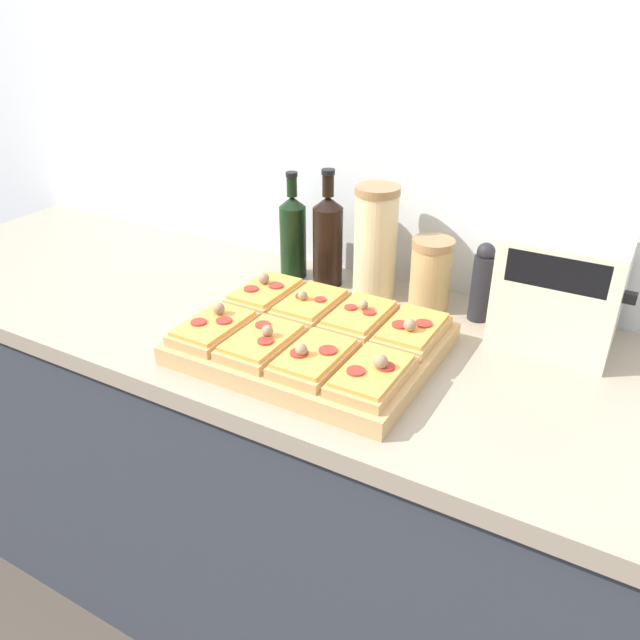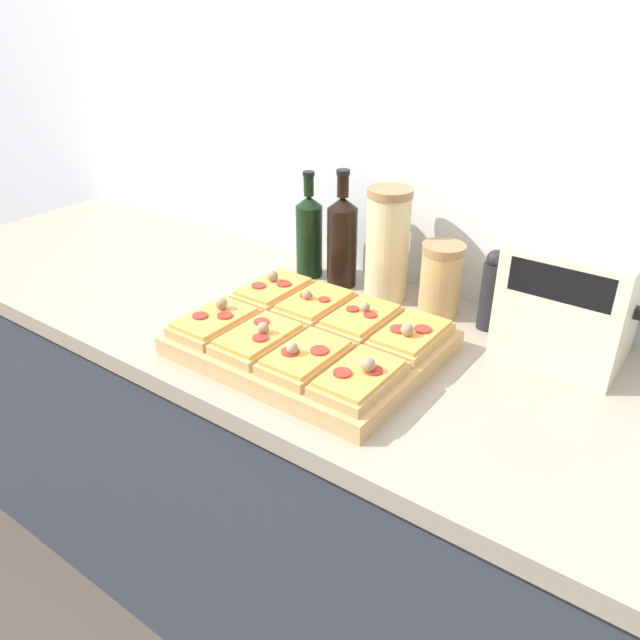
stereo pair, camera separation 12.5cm
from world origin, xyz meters
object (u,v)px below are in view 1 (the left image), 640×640
at_px(cutting_board, 313,343).
at_px(olive_oil_bottle, 293,235).
at_px(toaster_oven, 560,289).
at_px(wine_bottle, 328,239).
at_px(pepper_mill, 482,283).
at_px(grain_jar_tall, 375,242).
at_px(grain_jar_short, 431,274).

xyz_separation_m(cutting_board, olive_oil_bottle, (-0.23, 0.30, 0.09)).
distance_m(cutting_board, toaster_oven, 0.51).
bearing_deg(wine_bottle, cutting_board, -66.18).
distance_m(cutting_board, pepper_mill, 0.40).
bearing_deg(wine_bottle, grain_jar_tall, 0.00).
bearing_deg(grain_jar_short, pepper_mill, 0.00).
distance_m(olive_oil_bottle, wine_bottle, 0.10).
relative_size(cutting_board, olive_oil_bottle, 1.82).
distance_m(wine_bottle, pepper_mill, 0.38).
xyz_separation_m(olive_oil_bottle, grain_jar_tall, (0.22, 0.00, 0.02)).
bearing_deg(grain_jar_tall, toaster_oven, -2.60).
height_order(wine_bottle, grain_jar_tall, wine_bottle).
bearing_deg(olive_oil_bottle, cutting_board, -52.49).
height_order(olive_oil_bottle, grain_jar_short, olive_oil_bottle).
bearing_deg(wine_bottle, pepper_mill, 0.00).
height_order(olive_oil_bottle, pepper_mill, olive_oil_bottle).
relative_size(pepper_mill, toaster_oven, 0.71).
distance_m(olive_oil_bottle, toaster_oven, 0.64).
xyz_separation_m(wine_bottle, grain_jar_short, (0.26, 0.00, -0.03)).
distance_m(olive_oil_bottle, grain_jar_tall, 0.22).
bearing_deg(olive_oil_bottle, wine_bottle, 0.00).
bearing_deg(pepper_mill, cutting_board, -129.21).
bearing_deg(pepper_mill, olive_oil_bottle, 180.00).
distance_m(grain_jar_tall, grain_jar_short, 0.15).
bearing_deg(toaster_oven, cutting_board, -145.17).
relative_size(cutting_board, grain_jar_short, 2.94).
distance_m(wine_bottle, grain_jar_short, 0.27).
bearing_deg(cutting_board, grain_jar_short, 66.69).
height_order(cutting_board, pepper_mill, pepper_mill).
bearing_deg(toaster_oven, pepper_mill, 173.29).
relative_size(olive_oil_bottle, grain_jar_short, 1.62).
height_order(cutting_board, olive_oil_bottle, olive_oil_bottle).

